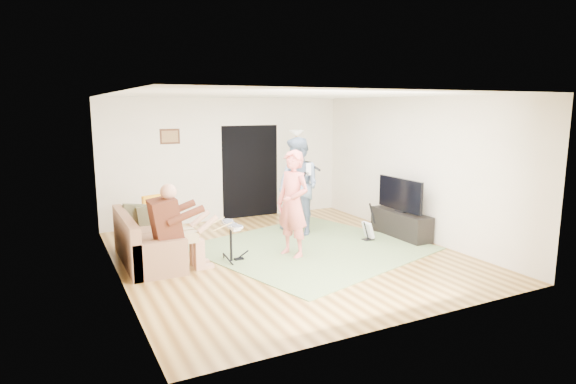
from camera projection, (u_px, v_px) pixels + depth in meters
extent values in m
plane|color=brown|center=(288.00, 255.00, 8.28)|extent=(6.00, 6.00, 0.00)
plane|color=white|center=(288.00, 95.00, 7.81)|extent=(6.00, 6.00, 0.00)
plane|color=#965F2E|center=(113.00, 174.00, 6.97)|extent=(0.00, 2.05, 2.05)
plane|color=black|center=(250.00, 172.00, 10.97)|extent=(2.10, 0.00, 2.10)
cube|color=#3F2314|center=(170.00, 136.00, 10.02)|extent=(0.42, 0.03, 0.32)
cube|color=#657E4C|center=(311.00, 248.00, 8.66)|extent=(4.31, 4.21, 0.02)
cube|color=#8E6447|center=(149.00, 249.00, 7.92)|extent=(0.81, 1.61, 0.40)
cube|color=#8E6447|center=(126.00, 240.00, 7.73)|extent=(0.15, 1.99, 0.81)
cube|color=#8E6447|center=(139.00, 232.00, 8.69)|extent=(0.81, 0.19, 0.57)
cube|color=#8E6447|center=(160.00, 260.00, 7.11)|extent=(0.81, 0.19, 0.57)
cube|color=#572818|center=(165.00, 220.00, 7.30)|extent=(0.38, 0.50, 0.63)
sphere|color=tan|center=(168.00, 192.00, 7.26)|extent=(0.25, 0.25, 0.25)
cylinder|color=black|center=(231.00, 243.00, 7.86)|extent=(0.04, 0.04, 0.59)
cube|color=silver|center=(231.00, 226.00, 7.81)|extent=(0.11, 0.59, 0.03)
imported|color=#DF6961|center=(293.00, 204.00, 8.07)|extent=(0.63, 0.77, 1.81)
imported|color=slate|center=(298.00, 186.00, 9.49)|extent=(0.97, 1.11, 1.93)
cube|color=black|center=(368.00, 240.00, 9.16)|extent=(0.20, 0.16, 0.03)
cube|color=silver|center=(368.00, 230.00, 9.12)|extent=(0.15, 0.23, 0.31)
cylinder|color=black|center=(372.00, 213.00, 9.10)|extent=(0.16, 0.04, 0.41)
cylinder|color=black|center=(296.00, 219.00, 10.84)|extent=(0.36, 0.36, 0.03)
cylinder|color=#AD814A|center=(296.00, 177.00, 10.67)|extent=(0.05, 0.05, 1.90)
cone|color=white|center=(297.00, 133.00, 10.50)|extent=(0.32, 0.32, 0.13)
cube|color=beige|center=(157.00, 223.00, 8.85)|extent=(0.48, 0.48, 0.04)
cube|color=#F7A31A|center=(155.00, 205.00, 8.95)|extent=(0.37, 0.19, 0.38)
cube|color=black|center=(401.00, 224.00, 9.39)|extent=(0.40, 1.40, 0.50)
cube|color=black|center=(400.00, 194.00, 9.26)|extent=(0.06, 1.21, 0.62)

